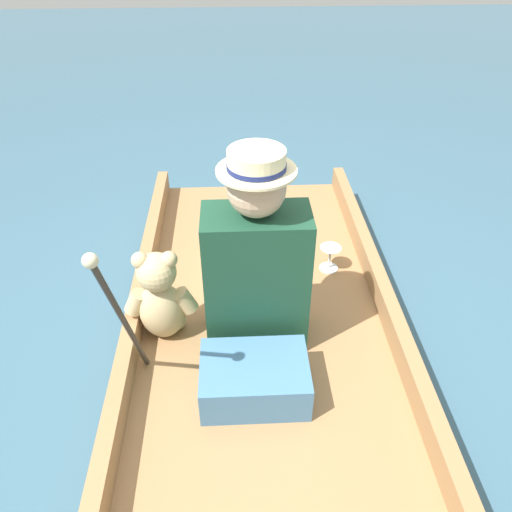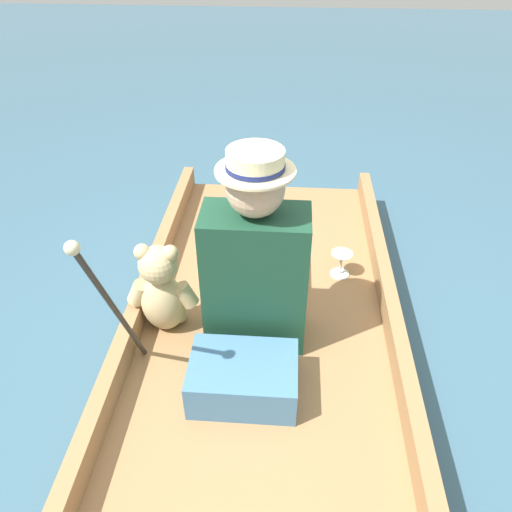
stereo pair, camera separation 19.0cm
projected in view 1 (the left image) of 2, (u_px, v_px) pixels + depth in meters
ground_plane at (264, 358)px, 2.23m from camera, size 16.00×16.00×0.00m
punt_boat at (264, 347)px, 2.18m from camera, size 1.18×2.72×0.24m
seat_cushion at (254, 379)px, 1.87m from camera, size 0.40×0.28×0.16m
seated_person at (255, 264)px, 2.05m from camera, size 0.41×0.78×0.86m
teddy_bear at (160, 298)px, 2.05m from camera, size 0.31×0.18×0.44m
wine_glass at (330, 253)px, 2.49m from camera, size 0.11×0.11×0.13m
walking_cane at (120, 313)px, 1.59m from camera, size 0.04×0.38×0.82m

